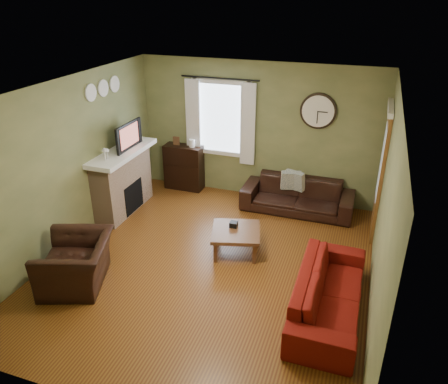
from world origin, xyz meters
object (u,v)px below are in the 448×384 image
(sofa_red, at_px, (329,293))
(armchair, at_px, (76,263))
(sofa_brown, at_px, (297,196))
(coffee_table, at_px, (236,241))
(bookshelf, at_px, (184,167))

(sofa_red, xyz_separation_m, armchair, (-3.38, -0.53, 0.04))
(sofa_brown, height_order, armchair, armchair)
(coffee_table, bearing_deg, armchair, -141.52)
(bookshelf, height_order, coffee_table, bookshelf)
(sofa_brown, bearing_deg, armchair, -128.10)
(sofa_brown, distance_m, sofa_red, 2.79)
(armchair, bearing_deg, bookshelf, 157.99)
(coffee_table, bearing_deg, sofa_red, -31.62)
(bookshelf, bearing_deg, armchair, -92.15)
(coffee_table, bearing_deg, bookshelf, 131.55)
(bookshelf, height_order, sofa_brown, bookshelf)
(sofa_brown, xyz_separation_m, sofa_red, (0.88, -2.65, -0.00))
(armchair, distance_m, coffee_table, 2.36)
(coffee_table, bearing_deg, sofa_brown, 69.32)
(sofa_brown, xyz_separation_m, armchair, (-2.49, -3.18, 0.04))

